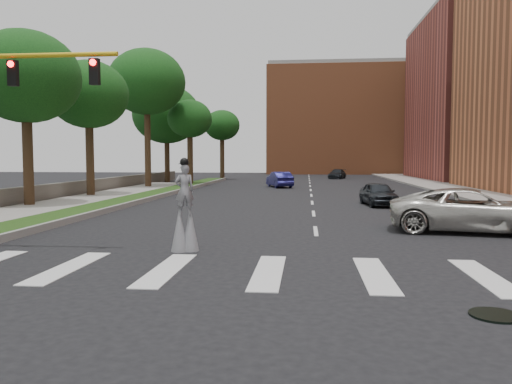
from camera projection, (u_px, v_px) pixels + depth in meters
name	position (u px, v px, depth m)	size (l,w,h in m)	color
ground_plane	(322.00, 284.00, 11.17)	(160.00, 160.00, 0.00)	black
grass_median	(133.00, 199.00, 32.16)	(2.00, 60.00, 0.25)	#1C3C11
median_curb	(149.00, 199.00, 32.06)	(0.20, 60.00, 0.28)	gray
sidewalk_right	(492.00, 197.00, 34.72)	(5.00, 90.00, 0.18)	gray
stone_wall	(66.00, 190.00, 34.67)	(0.50, 56.00, 1.10)	#59544C
manhole	(495.00, 315.00, 8.88)	(0.90, 0.90, 0.04)	black
building_far	(488.00, 99.00, 61.85)	(16.00, 22.00, 20.00)	#984138
building_backdrop	(343.00, 122.00, 87.35)	(26.00, 14.00, 18.00)	#B56238
stilt_performer	(185.00, 216.00, 14.97)	(0.82, 0.63, 2.82)	#332214
suv_crossing	(471.00, 210.00, 18.79)	(2.76, 5.98, 1.66)	beige
car_near	(378.00, 194.00, 29.19)	(1.63, 4.05, 1.38)	black
car_mid	(279.00, 180.00, 46.92)	(1.55, 4.44, 1.46)	navy
car_far	(337.00, 174.00, 65.73)	(1.76, 4.32, 1.25)	black
tree_2	(25.00, 77.00, 27.46)	(5.98, 5.98, 9.81)	#332214
tree_3	(89.00, 95.00, 34.79)	(5.54, 5.54, 9.56)	#332214
tree_4	(147.00, 82.00, 44.80)	(6.95, 6.95, 12.55)	#332214
tree_5	(167.00, 115.00, 54.60)	(7.46, 7.46, 10.67)	#332214
tree_6	(190.00, 120.00, 48.70)	(4.34, 4.34, 8.43)	#332214
tree_7	(222.00, 126.00, 62.72)	(4.48, 4.48, 8.76)	#332214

